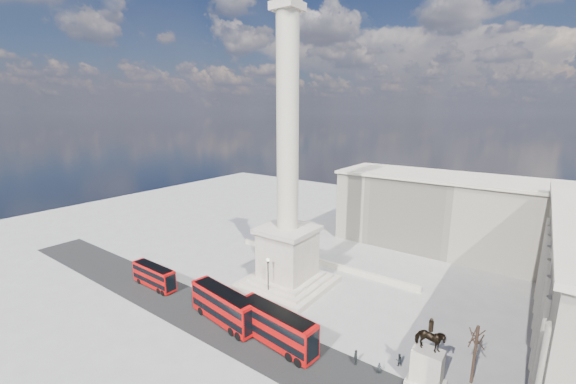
% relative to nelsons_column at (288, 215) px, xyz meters
% --- Properties ---
extents(ground, '(180.00, 180.00, 0.00)m').
position_rel_nelsons_column_xyz_m(ground, '(0.00, -5.00, -12.92)').
color(ground, '#9B9993').
rests_on(ground, ground).
extents(asphalt_road, '(120.00, 9.00, 0.01)m').
position_rel_nelsons_column_xyz_m(asphalt_road, '(5.00, -15.00, -12.91)').
color(asphalt_road, black).
rests_on(asphalt_road, ground).
extents(nelsons_column, '(14.00, 14.00, 49.85)m').
position_rel_nelsons_column_xyz_m(nelsons_column, '(0.00, 0.00, 0.00)').
color(nelsons_column, beige).
rests_on(nelsons_column, ground).
extents(balustrade_wall, '(40.00, 0.60, 1.10)m').
position_rel_nelsons_column_xyz_m(balustrade_wall, '(0.00, 11.00, -12.37)').
color(balustrade_wall, beige).
rests_on(balustrade_wall, ground).
extents(building_northeast, '(51.00, 17.00, 16.60)m').
position_rel_nelsons_column_xyz_m(building_northeast, '(20.00, 35.00, -4.59)').
color(building_northeast, beige).
rests_on(building_northeast, ground).
extents(red_bus_a, '(9.70, 2.40, 3.92)m').
position_rel_nelsons_column_xyz_m(red_bus_a, '(-18.61, -14.12, -10.86)').
color(red_bus_a, '#B80A09').
rests_on(red_bus_a, ground).
extents(red_bus_b, '(12.48, 4.38, 4.95)m').
position_rel_nelsons_column_xyz_m(red_bus_b, '(-0.86, -14.57, -10.32)').
color(red_bus_b, '#B80A09').
rests_on(red_bus_b, ground).
extents(red_bus_c, '(12.37, 4.06, 4.93)m').
position_rel_nelsons_column_xyz_m(red_bus_c, '(8.51, -14.18, -10.33)').
color(red_bus_c, '#B80A09').
rests_on(red_bus_c, ground).
extents(victorian_lamp, '(0.60, 0.60, 7.05)m').
position_rel_nelsons_column_xyz_m(victorian_lamp, '(0.02, -5.47, -8.77)').
color(victorian_lamp, black).
rests_on(victorian_lamp, ground).
extents(equestrian_statue, '(4.01, 3.01, 8.35)m').
position_rel_nelsons_column_xyz_m(equestrian_statue, '(26.35, -9.97, -10.01)').
color(equestrian_statue, beige).
rests_on(equestrian_statue, ground).
extents(bare_tree_near, '(1.65, 1.65, 7.21)m').
position_rel_nelsons_column_xyz_m(bare_tree_near, '(37.52, -8.54, -7.24)').
color(bare_tree_near, '#332319').
rests_on(bare_tree_near, ground).
extents(bare_tree_mid, '(1.99, 1.99, 7.55)m').
position_rel_nelsons_column_xyz_m(bare_tree_mid, '(30.46, -6.55, -6.97)').
color(bare_tree_mid, '#332319').
rests_on(bare_tree_mid, ground).
extents(bare_tree_far, '(1.66, 1.66, 6.79)m').
position_rel_nelsons_column_xyz_m(bare_tree_far, '(36.87, 2.31, -7.57)').
color(bare_tree_far, '#332319').
rests_on(bare_tree_far, ground).
extents(pedestrian_walking, '(0.61, 0.45, 1.52)m').
position_rel_nelsons_column_xyz_m(pedestrian_walking, '(21.51, -11.50, -12.16)').
color(pedestrian_walking, black).
rests_on(pedestrian_walking, ground).
extents(pedestrian_standing, '(0.97, 0.95, 1.58)m').
position_rel_nelsons_column_xyz_m(pedestrian_standing, '(22.84, -8.66, -12.13)').
color(pedestrian_standing, black).
rests_on(pedestrian_standing, ground).
extents(pedestrian_crossing, '(0.84, 1.23, 1.94)m').
position_rel_nelsons_column_xyz_m(pedestrian_crossing, '(18.51, -11.50, -11.95)').
color(pedestrian_crossing, black).
rests_on(pedestrian_crossing, ground).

